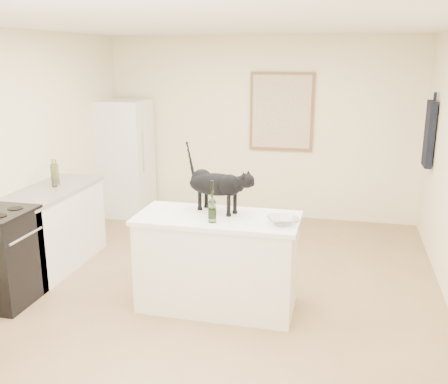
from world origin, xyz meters
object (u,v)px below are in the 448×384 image
Objects in this scene: glass_bowl at (283,221)px; stove at (0,258)px; wine_bottle at (212,204)px; fridge at (125,158)px; black_cat at (216,187)px.

stove is at bearing -173.56° from glass_bowl.
stove is at bearing -173.82° from wine_bottle.
fridge is 2.53× the size of black_cat.
black_cat is at bearing -50.28° from fridge.
fridge is 3.42m from wine_bottle.
stove is 2.15m from wine_bottle.
fridge reaches higher than glass_bowl.
black_cat is at bearing 160.27° from glass_bowl.
black_cat is 0.33m from wine_bottle.
black_cat is 0.73m from glass_bowl.
fridge is 5.12× the size of wine_bottle.
stove is 2.73m from glass_bowl.
black_cat reaches higher than wine_bottle.
stove is 2.98m from fridge.
black_cat is (2.00, 0.54, 0.69)m from stove.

